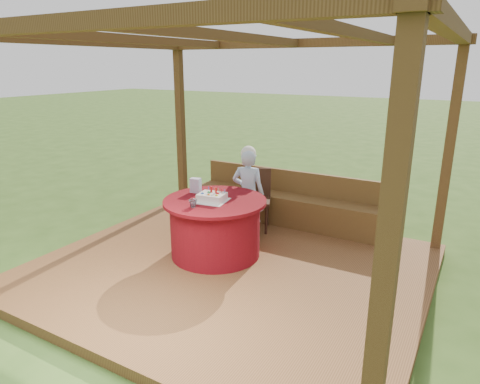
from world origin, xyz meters
name	(u,v)px	position (x,y,z in m)	size (l,w,h in m)	color
ground	(230,274)	(0.00, 0.00, 0.00)	(60.00, 60.00, 0.00)	#31511B
deck	(230,270)	(0.00, 0.00, 0.06)	(4.50, 4.00, 0.12)	brown
pergola	(228,73)	(0.00, 0.00, 2.41)	(4.50, 4.00, 2.72)	brown
bench	(287,206)	(0.00, 1.72, 0.38)	(3.00, 0.42, 0.80)	brown
table	(215,227)	(-0.33, 0.18, 0.50)	(1.30, 1.30, 0.75)	maroon
chair	(255,196)	(-0.34, 1.29, 0.62)	(0.59, 0.59, 0.89)	#341B10
elderly_woman	(248,191)	(-0.28, 0.96, 0.78)	(0.52, 0.40, 1.31)	#93B3DA
birthday_cake	(212,197)	(-0.33, 0.12, 0.92)	(0.41, 0.41, 0.17)	white
gift_bag	(196,185)	(-0.72, 0.32, 0.96)	(0.14, 0.09, 0.19)	#E695CE
drinking_glass	(193,203)	(-0.40, -0.18, 0.91)	(0.10, 0.10, 0.09)	white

